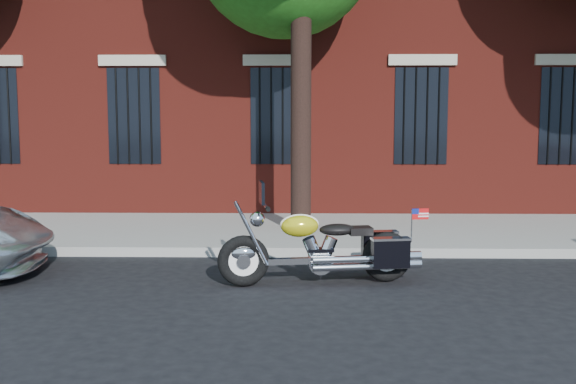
{
  "coord_description": "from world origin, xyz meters",
  "views": [
    {
      "loc": [
        0.49,
        -8.41,
        2.08
      ],
      "look_at": [
        0.31,
        0.8,
        1.07
      ],
      "focal_mm": 40.0,
      "sensor_mm": 36.0,
      "label": 1
    }
  ],
  "objects": [
    {
      "name": "sidewalk",
      "position": [
        0.0,
        3.26,
        0.07
      ],
      "size": [
        40.0,
        3.6,
        0.15
      ],
      "primitive_type": "cube",
      "color": "gray",
      "rests_on": "ground"
    },
    {
      "name": "ground",
      "position": [
        0.0,
        0.0,
        0.0
      ],
      "size": [
        120.0,
        120.0,
        0.0
      ],
      "primitive_type": "plane",
      "color": "black",
      "rests_on": "ground"
    },
    {
      "name": "curb",
      "position": [
        0.0,
        1.38,
        0.07
      ],
      "size": [
        40.0,
        0.16,
        0.15
      ],
      "primitive_type": "cube",
      "color": "gray",
      "rests_on": "ground"
    },
    {
      "name": "motorcycle",
      "position": [
        0.83,
        -0.31,
        0.45
      ],
      "size": [
        2.67,
        0.98,
        1.33
      ],
      "rotation": [
        0.0,
        0.0,
        0.15
      ],
      "color": "black",
      "rests_on": "ground"
    }
  ]
}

